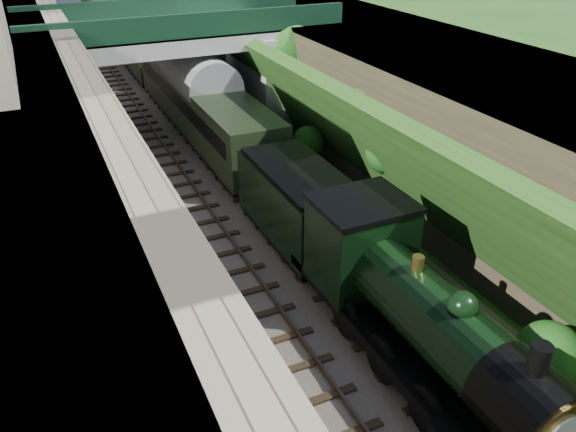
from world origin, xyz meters
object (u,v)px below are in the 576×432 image
Objects in this scene: tree at (289,54)px; locomotive at (415,314)px; tender at (299,208)px; road_bridge at (191,66)px.

locomotive is (-4.71, -18.56, -2.75)m from tree.
locomotive reaches higher than tender.
locomotive is at bearing -104.25° from tree.
road_bridge is at bearing 90.72° from locomotive.
road_bridge is 2.67× the size of tender.
tree is 0.65× the size of locomotive.
tender is at bearing -88.88° from road_bridge.
road_bridge is at bearing 159.27° from tree.
tender is (0.26, -13.08, -2.46)m from road_bridge.
locomotive is at bearing -90.00° from tender.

